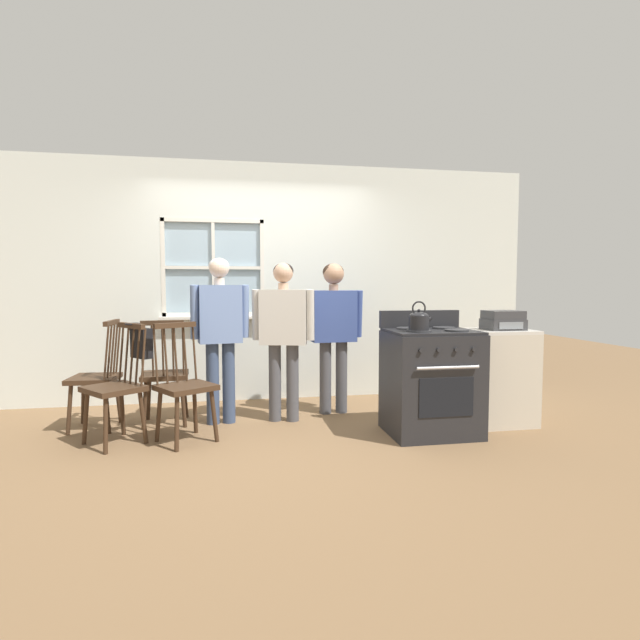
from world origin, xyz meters
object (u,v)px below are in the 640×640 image
(chair_near_wall, at_px, (165,376))
(chair_by_window, at_px, (116,389))
(stove, at_px, (431,381))
(side_counter, at_px, (500,377))
(potted_plant, at_px, (238,309))
(stereo, at_px, (503,320))
(chair_near_stove, at_px, (97,379))
(chair_center_cluster, at_px, (185,387))
(person_elderly_left, at_px, (220,325))
(handbag, at_px, (141,342))
(kettle, at_px, (419,320))
(person_teen_center, at_px, (283,326))
(person_adult_right, at_px, (334,322))

(chair_near_wall, bearing_deg, chair_by_window, 56.42)
(stove, bearing_deg, side_counter, 13.53)
(potted_plant, height_order, stereo, potted_plant)
(chair_near_wall, distance_m, chair_near_stove, 0.60)
(chair_center_cluster, bearing_deg, stereo, -32.77)
(person_elderly_left, relative_size, potted_plant, 5.22)
(chair_near_stove, distance_m, handbag, 0.68)
(chair_by_window, distance_m, stereo, 3.50)
(stove, xyz_separation_m, kettle, (-0.17, -0.13, 0.55))
(potted_plant, xyz_separation_m, stereo, (2.43, -1.39, -0.07))
(chair_near_wall, distance_m, side_counter, 3.19)
(chair_near_wall, xyz_separation_m, stereo, (3.14, -0.57, 0.52))
(potted_plant, bearing_deg, chair_center_cluster, -108.98)
(person_teen_center, bearing_deg, chair_by_window, -149.70)
(chair_near_stove, distance_m, kettle, 2.96)
(person_adult_right, bearing_deg, chair_near_stove, -179.28)
(chair_near_wall, xyz_separation_m, chair_center_cluster, (0.23, -0.57, 0.00))
(kettle, bearing_deg, chair_center_cluster, 171.51)
(chair_near_stove, xyz_separation_m, potted_plant, (1.31, 0.86, 0.59))
(person_adult_right, bearing_deg, stove, -53.99)
(potted_plant, bearing_deg, chair_near_stove, -146.69)
(chair_center_cluster, bearing_deg, person_elderly_left, 27.35)
(person_teen_center, bearing_deg, handbag, -153.61)
(person_teen_center, bearing_deg, person_adult_right, 34.19)
(chair_near_stove, xyz_separation_m, kettle, (2.78, -0.83, 0.56))
(person_adult_right, xyz_separation_m, stereo, (1.48, -0.69, 0.04))
(person_elderly_left, xyz_separation_m, person_adult_right, (1.14, 0.19, 0.00))
(chair_center_cluster, relative_size, side_counter, 1.11)
(person_elderly_left, height_order, handbag, person_elderly_left)
(chair_by_window, xyz_separation_m, chair_center_cluster, (0.55, -0.04, 0.00))
(handbag, bearing_deg, person_teen_center, 13.20)
(chair_by_window, relative_size, person_adult_right, 0.65)
(stereo, bearing_deg, chair_near_stove, 171.97)
(chair_center_cluster, bearing_deg, person_adult_right, -6.98)
(stove, height_order, kettle, kettle)
(chair_near_stove, distance_m, person_elderly_left, 1.22)
(person_elderly_left, bearing_deg, chair_center_cluster, -129.14)
(person_adult_right, height_order, handbag, person_adult_right)
(chair_near_stove, bearing_deg, stove, 80.74)
(chair_center_cluster, distance_m, chair_near_stove, 0.98)
(person_elderly_left, bearing_deg, person_teen_center, -11.30)
(person_elderly_left, relative_size, side_counter, 1.75)
(chair_near_wall, relative_size, side_counter, 1.11)
(chair_by_window, xyz_separation_m, chair_near_stove, (-0.27, 0.49, 0.00))
(chair_by_window, xyz_separation_m, person_elderly_left, (0.84, 0.46, 0.48))
(chair_near_wall, relative_size, stereo, 2.94)
(chair_center_cluster, distance_m, side_counter, 2.91)
(person_adult_right, bearing_deg, stereo, -28.20)
(chair_near_stove, bearing_deg, chair_by_window, 33.09)
(chair_by_window, height_order, chair_near_stove, same)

